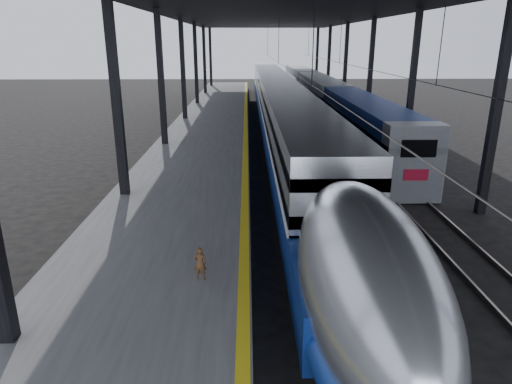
{
  "coord_description": "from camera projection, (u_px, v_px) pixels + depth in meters",
  "views": [
    {
      "loc": [
        -0.58,
        -13.53,
        7.16
      ],
      "look_at": [
        -0.28,
        2.04,
        2.0
      ],
      "focal_mm": 32.0,
      "sensor_mm": 36.0,
      "label": 1
    }
  ],
  "objects": [
    {
      "name": "second_train",
      "position": [
        322.0,
        96.0,
        46.28
      ],
      "size": [
        2.66,
        56.05,
        3.66
      ],
      "color": "navy",
      "rests_on": "ground"
    },
    {
      "name": "child",
      "position": [
        200.0,
        263.0,
        12.28
      ],
      "size": [
        0.35,
        0.24,
        0.94
      ],
      "primitive_type": "imported",
      "rotation": [
        0.0,
        0.0,
        3.1
      ],
      "color": "#51321B",
      "rests_on": "platform"
    },
    {
      "name": "yellow_strip",
      "position": [
        246.0,
        129.0,
        33.76
      ],
      "size": [
        0.3,
        80.0,
        0.01
      ],
      "primitive_type": "cube",
      "color": "gold",
      "rests_on": "platform"
    },
    {
      "name": "rails",
      "position": [
        315.0,
        141.0,
        34.14
      ],
      "size": [
        6.52,
        80.0,
        0.16
      ],
      "color": "slate",
      "rests_on": "ground"
    },
    {
      "name": "platform",
      "position": [
        208.0,
        136.0,
        33.86
      ],
      "size": [
        6.0,
        80.0,
        1.0
      ],
      "primitive_type": "cube",
      "color": "#4C4C4F",
      "rests_on": "ground"
    },
    {
      "name": "ground",
      "position": [
        266.0,
        268.0,
        15.1
      ],
      "size": [
        160.0,
        160.0,
        0.0
      ],
      "primitive_type": "plane",
      "color": "black",
      "rests_on": "ground"
    },
    {
      "name": "canopy",
      "position": [
        283.0,
        11.0,
        31.25
      ],
      "size": [
        18.0,
        75.0,
        9.47
      ],
      "color": "black",
      "rests_on": "ground"
    },
    {
      "name": "tgv_train",
      "position": [
        279.0,
        110.0,
        36.33
      ],
      "size": [
        2.91,
        65.2,
        4.17
      ],
      "color": "#B9BCC1",
      "rests_on": "ground"
    }
  ]
}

